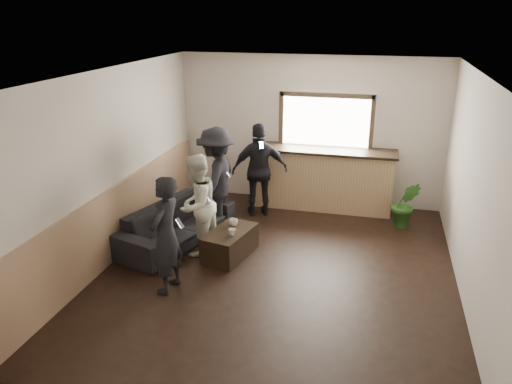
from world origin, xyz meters
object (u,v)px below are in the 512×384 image
(sofa, at_px, (177,224))
(coffee_table, at_px, (230,243))
(person_a, at_px, (166,235))
(cup_a, at_px, (234,222))
(cup_b, at_px, (232,232))
(person_c, at_px, (216,179))
(potted_plant, at_px, (405,204))
(person_b, at_px, (197,205))
(bar_counter, at_px, (322,175))
(person_d, at_px, (260,170))

(sofa, bearing_deg, coffee_table, -87.63)
(coffee_table, distance_m, person_a, 1.39)
(cup_a, height_order, cup_b, cup_a)
(person_a, bearing_deg, person_c, -173.86)
(potted_plant, xyz_separation_m, person_b, (-3.13, -1.76, 0.37))
(potted_plant, distance_m, person_c, 3.27)
(cup_a, xyz_separation_m, cup_b, (0.08, -0.34, -0.00))
(potted_plant, xyz_separation_m, person_c, (-3.13, -0.82, 0.47))
(person_b, bearing_deg, coffee_table, 99.85)
(cup_b, bearing_deg, coffee_table, 119.94)
(bar_counter, relative_size, coffee_table, 2.89)
(cup_a, relative_size, person_b, 0.08)
(potted_plant, distance_m, person_a, 4.29)
(sofa, xyz_separation_m, person_b, (0.45, -0.25, 0.47))
(sofa, xyz_separation_m, cup_a, (0.97, -0.04, 0.15))
(bar_counter, height_order, person_d, bar_counter)
(potted_plant, bearing_deg, person_a, -137.12)
(sofa, distance_m, person_c, 1.00)
(sofa, bearing_deg, potted_plant, -50.06)
(bar_counter, distance_m, sofa, 2.97)
(sofa, relative_size, person_a, 1.34)
(sofa, distance_m, cup_b, 1.12)
(coffee_table, xyz_separation_m, person_a, (-0.52, -1.14, 0.60))
(sofa, xyz_separation_m, potted_plant, (3.58, 1.51, 0.10))
(coffee_table, bearing_deg, cup_b, -60.06)
(person_b, bearing_deg, person_d, 171.65)
(potted_plant, bearing_deg, person_c, -165.37)
(person_c, bearing_deg, cup_b, 30.57)
(cup_a, distance_m, potted_plant, 3.04)
(bar_counter, distance_m, cup_a, 2.42)
(bar_counter, bearing_deg, sofa, -134.33)
(sofa, distance_m, person_d, 1.85)
(cup_b, bearing_deg, person_b, 167.18)
(cup_a, bearing_deg, person_a, -110.98)
(cup_a, distance_m, person_a, 1.48)
(sofa, xyz_separation_m, person_d, (1.02, 1.46, 0.54))
(sofa, distance_m, cup_a, 0.98)
(bar_counter, bearing_deg, potted_plant, -21.40)
(person_a, bearing_deg, person_b, -173.86)
(sofa, bearing_deg, cup_a, -75.57)
(cup_b, distance_m, potted_plant, 3.17)
(cup_a, xyz_separation_m, person_b, (-0.52, -0.21, 0.32))
(sofa, bearing_deg, person_d, -17.89)
(bar_counter, xyz_separation_m, coffee_table, (-1.09, -2.36, -0.43))
(bar_counter, xyz_separation_m, cup_a, (-1.09, -2.15, -0.17))
(coffee_table, relative_size, cup_a, 7.12)
(bar_counter, distance_m, potted_plant, 1.65)
(coffee_table, height_order, person_c, person_c)
(person_a, height_order, person_c, person_c)
(person_a, bearing_deg, potted_plant, 139.02)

